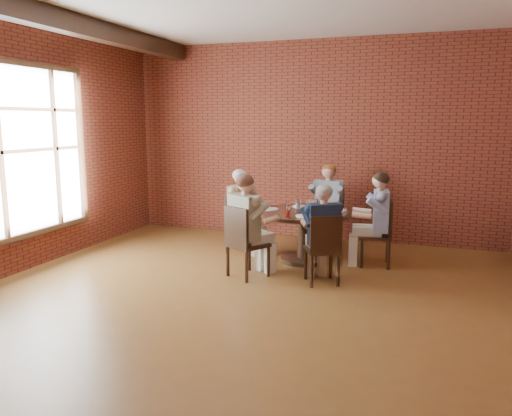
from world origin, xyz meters
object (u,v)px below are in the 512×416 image
(diner_c, at_px, (242,211))
(chair_e, at_px, (324,247))
(chair_c, at_px, (238,220))
(chair_b, at_px, (329,215))
(diner_e, at_px, (322,234))
(chair_d, at_px, (243,240))
(diner_d, at_px, (248,226))
(diner_b, at_px, (327,206))
(smartphone, at_px, (315,217))
(diner_a, at_px, (376,220))
(dining_table, at_px, (304,226))
(chair_a, at_px, (382,231))

(diner_c, relative_size, chair_e, 1.45)
(chair_c, bearing_deg, chair_b, -46.25)
(chair_c, bearing_deg, diner_e, -114.97)
(diner_e, bearing_deg, chair_c, -61.61)
(chair_b, xyz_separation_m, chair_d, (-0.73, -2.08, 0.00))
(chair_d, relative_size, diner_d, 0.70)
(chair_b, distance_m, diner_d, 2.12)
(diner_b, distance_m, smartphone, 1.37)
(chair_b, xyz_separation_m, chair_e, (0.33, -2.02, -0.02))
(diner_a, relative_size, chair_d, 1.40)
(dining_table, height_order, chair_c, chair_c)
(diner_b, bearing_deg, dining_table, -90.00)
(diner_b, bearing_deg, chair_b, 90.00)
(diner_a, relative_size, diner_c, 1.02)
(diner_a, xyz_separation_m, diner_d, (-1.54, -1.08, 0.02))
(chair_b, xyz_separation_m, chair_c, (-1.28, -0.86, -0.01))
(chair_b, height_order, chair_d, chair_d)
(diner_d, bearing_deg, diner_e, -148.09)
(diner_b, relative_size, chair_e, 1.50)
(diner_a, height_order, diner_c, diner_a)
(diner_b, distance_m, chair_e, 1.97)
(diner_a, bearing_deg, chair_c, -99.07)
(dining_table, relative_size, chair_e, 1.51)
(diner_c, xyz_separation_m, chair_d, (0.47, -1.21, -0.14))
(smartphone, bearing_deg, diner_c, 135.66)
(diner_c, bearing_deg, diner_e, -116.04)
(chair_a, relative_size, diner_e, 0.74)
(chair_b, distance_m, diner_b, 0.19)
(chair_a, xyz_separation_m, chair_e, (-0.61, -1.11, -0.02))
(diner_b, xyz_separation_m, diner_e, (0.30, -1.86, -0.04))
(chair_e, bearing_deg, diner_d, -27.76)
(chair_e, bearing_deg, dining_table, -90.00)
(diner_d, bearing_deg, diner_a, -115.96)
(diner_a, distance_m, chair_d, 1.96)
(dining_table, xyz_separation_m, diner_d, (-0.53, -0.95, 0.15))
(dining_table, xyz_separation_m, diner_e, (0.45, -0.90, 0.11))
(chair_e, bearing_deg, diner_e, -90.00)
(dining_table, height_order, chair_d, chair_d)
(diner_c, xyz_separation_m, diner_d, (0.51, -1.13, 0.03))
(chair_c, bearing_deg, smartphone, -103.52)
(chair_c, bearing_deg, dining_table, -90.00)
(chair_a, distance_m, diner_a, 0.18)
(diner_c, bearing_deg, chair_b, -44.05)
(diner_a, xyz_separation_m, diner_e, (-0.56, -1.03, -0.03))
(diner_b, bearing_deg, chair_e, -71.34)
(diner_b, distance_m, diner_d, 2.03)
(chair_a, bearing_deg, diner_a, -90.00)
(chair_a, height_order, diner_c, diner_c)
(chair_d, bearing_deg, chair_b, -80.37)
(chair_a, distance_m, chair_d, 2.03)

